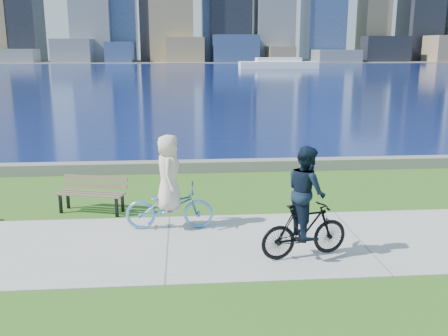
# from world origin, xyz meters

# --- Properties ---
(ground) EXTENTS (320.00, 320.00, 0.00)m
(ground) POSITION_xyz_m (0.00, 0.00, 0.00)
(ground) COLOR #2C5917
(ground) RESTS_ON ground
(concrete_path) EXTENTS (80.00, 3.50, 0.02)m
(concrete_path) POSITION_xyz_m (0.00, 0.00, 0.01)
(concrete_path) COLOR #A1A09B
(concrete_path) RESTS_ON ground
(seawall) EXTENTS (90.00, 0.50, 0.35)m
(seawall) POSITION_xyz_m (0.00, 6.20, 0.17)
(seawall) COLOR slate
(seawall) RESTS_ON ground
(bay_water) EXTENTS (320.00, 131.00, 0.01)m
(bay_water) POSITION_xyz_m (0.00, 72.00, 0.00)
(bay_water) COLOR #0B184A
(bay_water) RESTS_ON ground
(far_shore) EXTENTS (320.00, 30.00, 0.12)m
(far_shore) POSITION_xyz_m (0.00, 130.00, 0.06)
(far_shore) COLOR slate
(far_shore) RESTS_ON ground
(ferry_far) EXTENTS (14.65, 4.19, 1.99)m
(ferry_far) POSITION_xyz_m (18.51, 85.19, 0.83)
(ferry_far) COLOR white
(ferry_far) RESTS_ON ground
(park_bench) EXTENTS (1.75, 0.99, 0.86)m
(park_bench) POSITION_xyz_m (-1.87, 2.38, 0.52)
(park_bench) COLOR black
(park_bench) RESTS_ON ground
(cyclist_woman) EXTENTS (0.73, 1.95, 2.11)m
(cyclist_woman) POSITION_xyz_m (0.03, 0.98, 0.80)
(cyclist_woman) COLOR #5597CF
(cyclist_woman) RESTS_ON ground
(cyclist_man) EXTENTS (0.89, 1.83, 2.17)m
(cyclist_man) POSITION_xyz_m (2.63, -0.78, 0.93)
(cyclist_man) COLOR black
(cyclist_man) RESTS_ON ground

